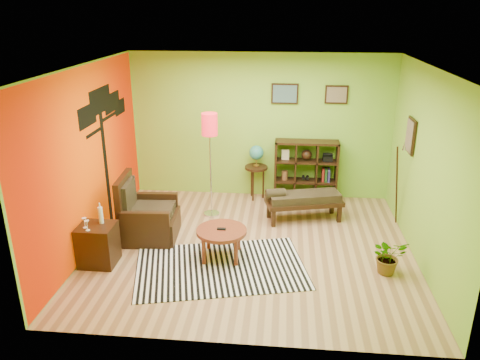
# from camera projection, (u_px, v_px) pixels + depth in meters

# --- Properties ---
(ground) EXTENTS (5.00, 5.00, 0.00)m
(ground) POSITION_uv_depth(u_px,v_px,m) (251.00, 248.00, 7.39)
(ground) COLOR tan
(ground) RESTS_ON ground
(room_shell) EXTENTS (5.04, 4.54, 2.82)m
(room_shell) POSITION_uv_depth(u_px,v_px,m) (246.00, 137.00, 6.78)
(room_shell) COLOR #85C436
(room_shell) RESTS_ON ground
(zebra_rug) EXTENTS (2.72, 2.04, 0.01)m
(zebra_rug) POSITION_uv_depth(u_px,v_px,m) (221.00, 267.00, 6.83)
(zebra_rug) COLOR white
(zebra_rug) RESTS_ON ground
(coffee_table) EXTENTS (0.75, 0.75, 0.48)m
(coffee_table) POSITION_uv_depth(u_px,v_px,m) (222.00, 233.00, 6.98)
(coffee_table) COLOR maroon
(coffee_table) RESTS_ON ground
(armchair) EXTENTS (0.93, 0.94, 1.06)m
(armchair) POSITION_uv_depth(u_px,v_px,m) (146.00, 219.00, 7.64)
(armchair) COLOR black
(armchair) RESTS_ON ground
(side_cabinet) EXTENTS (0.52, 0.47, 0.93)m
(side_cabinet) POSITION_uv_depth(u_px,v_px,m) (98.00, 244.00, 6.84)
(side_cabinet) COLOR black
(side_cabinet) RESTS_ON ground
(floor_lamp) EXTENTS (0.28, 0.28, 1.88)m
(floor_lamp) POSITION_uv_depth(u_px,v_px,m) (210.00, 134.00, 8.03)
(floor_lamp) COLOR silver
(floor_lamp) RESTS_ON ground
(globe_table) EXTENTS (0.44, 0.44, 1.08)m
(globe_table) POSITION_uv_depth(u_px,v_px,m) (256.00, 159.00, 9.00)
(globe_table) COLOR black
(globe_table) RESTS_ON ground
(cube_shelf) EXTENTS (1.20, 0.35, 1.20)m
(cube_shelf) POSITION_uv_depth(u_px,v_px,m) (306.00, 171.00, 8.99)
(cube_shelf) COLOR black
(cube_shelf) RESTS_ON ground
(bench) EXTENTS (1.41, 0.80, 0.62)m
(bench) POSITION_uv_depth(u_px,v_px,m) (302.00, 199.00, 8.22)
(bench) COLOR black
(bench) RESTS_ON ground
(potted_plant) EXTENTS (0.61, 0.64, 0.42)m
(potted_plant) POSITION_uv_depth(u_px,v_px,m) (388.00, 260.00, 6.64)
(potted_plant) COLOR #26661E
(potted_plant) RESTS_ON ground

